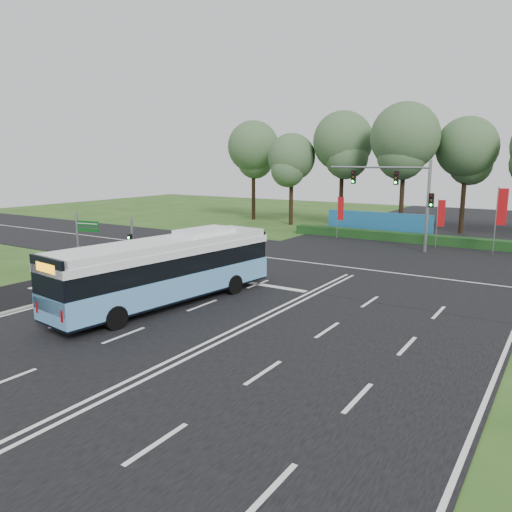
{
  "coord_description": "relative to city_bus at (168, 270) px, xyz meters",
  "views": [
    {
      "loc": [
        11.47,
        -18.13,
        6.95
      ],
      "look_at": [
        -1.5,
        2.0,
        2.35
      ],
      "focal_mm": 35.0,
      "sensor_mm": 36.0,
      "label": 1
    }
  ],
  "objects": [
    {
      "name": "street_sign",
      "position": [
        -7.47,
        0.99,
        0.83
      ],
      "size": [
        1.59,
        0.37,
        4.13
      ],
      "rotation": [
        0.0,
        0.0,
        0.18
      ],
      "color": "gray",
      "rests_on": "ground"
    },
    {
      "name": "traffic_light_gantry",
      "position": [
        5.06,
        21.18,
        2.9
      ],
      "size": [
        8.41,
        0.28,
        7.0
      ],
      "color": "gray",
      "rests_on": "ground"
    },
    {
      "name": "road_cross",
      "position": [
        4.85,
        12.68,
        -1.73
      ],
      "size": [
        120.0,
        14.0,
        0.05
      ],
      "primitive_type": "cube",
      "color": "black",
      "rests_on": "ground"
    },
    {
      "name": "eucalyptus_row",
      "position": [
        2.22,
        31.76,
        6.74
      ],
      "size": [
        41.32,
        9.4,
        12.29
      ],
      "color": "black",
      "rests_on": "ground"
    },
    {
      "name": "blue_hoarding",
      "position": [
        0.85,
        27.68,
        -0.66
      ],
      "size": [
        10.0,
        0.3,
        2.2
      ],
      "primitive_type": "cube",
      "color": "#1C6299",
      "rests_on": "ground"
    },
    {
      "name": "road_main",
      "position": [
        4.85,
        0.68,
        -1.74
      ],
      "size": [
        20.0,
        120.0,
        0.04
      ],
      "primitive_type": "cube",
      "color": "black",
      "rests_on": "ground"
    },
    {
      "name": "bike_path",
      "position": [
        -7.65,
        -2.32,
        -1.73
      ],
      "size": [
        5.0,
        18.0,
        0.06
      ],
      "primitive_type": "cube",
      "color": "black",
      "rests_on": "ground"
    },
    {
      "name": "ground",
      "position": [
        4.85,
        0.68,
        -1.76
      ],
      "size": [
        120.0,
        120.0,
        0.0
      ],
      "primitive_type": "plane",
      "color": "#294C19",
      "rests_on": "ground"
    },
    {
      "name": "banner_flag_mid",
      "position": [
        7.27,
        23.67,
        0.84
      ],
      "size": [
        0.58,
        0.1,
        3.96
      ],
      "rotation": [
        0.0,
        0.0,
        0.1
      ],
      "color": "gray",
      "rests_on": "ground"
    },
    {
      "name": "hedge",
      "position": [
        4.85,
        25.18,
        -1.36
      ],
      "size": [
        22.0,
        1.2,
        0.8
      ],
      "primitive_type": "cube",
      "color": "#183D16",
      "rests_on": "ground"
    },
    {
      "name": "pedestrian_signal",
      "position": [
        -5.42,
        2.86,
        0.25
      ],
      "size": [
        0.34,
        0.43,
        3.67
      ],
      "rotation": [
        0.0,
        0.0,
        -0.38
      ],
      "color": "gray",
      "rests_on": "ground"
    },
    {
      "name": "city_bus",
      "position": [
        0.0,
        0.0,
        0.0
      ],
      "size": [
        3.99,
        12.38,
        3.49
      ],
      "rotation": [
        0.0,
        0.0,
        -0.12
      ],
      "color": "#5A9AD1",
      "rests_on": "ground"
    },
    {
      "name": "banner_flag_left",
      "position": [
        -1.39,
        23.87,
        0.77
      ],
      "size": [
        0.56,
        0.16,
        3.83
      ],
      "rotation": [
        0.0,
        0.0,
        0.2
      ],
      "color": "gray",
      "rests_on": "ground"
    },
    {
      "name": "kerb_strip",
      "position": [
        -5.25,
        -2.32,
        -1.7
      ],
      "size": [
        0.25,
        18.0,
        0.12
      ],
      "primitive_type": "cube",
      "color": "gray",
      "rests_on": "ground"
    },
    {
      "name": "banner_flag_right",
      "position": [
        11.62,
        23.02,
        1.51
      ],
      "size": [
        0.75,
        0.08,
        5.05
      ],
      "rotation": [
        0.0,
        0.0,
        -0.02
      ],
      "color": "gray",
      "rests_on": "ground"
    }
  ]
}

